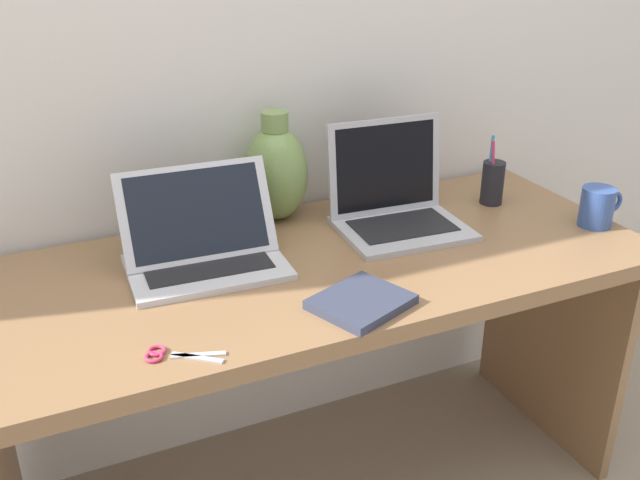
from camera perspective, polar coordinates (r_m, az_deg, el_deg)
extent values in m
cube|color=silver|center=(1.86, -4.94, 16.71)|extent=(4.40, 0.04, 2.40)
cube|color=olive|center=(1.69, 0.00, -2.15)|extent=(1.57, 0.66, 0.04)
cube|color=olive|center=(2.24, 17.73, -6.60)|extent=(0.03, 0.56, 0.68)
cube|color=silver|center=(1.65, -8.88, -2.13)|extent=(0.36, 0.26, 0.01)
cube|color=black|center=(1.64, -8.90, -1.85)|extent=(0.28, 0.16, 0.00)
cube|color=silver|center=(1.66, -9.65, 2.10)|extent=(0.35, 0.13, 0.20)
cube|color=black|center=(1.66, -9.65, 2.10)|extent=(0.31, 0.12, 0.18)
cube|color=#B2B2B7|center=(1.83, 6.49, 0.88)|extent=(0.33, 0.27, 0.01)
cube|color=black|center=(1.82, 6.50, 1.13)|extent=(0.26, 0.17, 0.00)
cube|color=#B2B2B7|center=(1.87, 5.15, 5.80)|extent=(0.31, 0.06, 0.25)
cube|color=black|center=(1.87, 5.15, 5.80)|extent=(0.27, 0.05, 0.22)
ellipsoid|color=#75934C|center=(1.86, -3.47, 5.24)|extent=(0.16, 0.16, 0.25)
cylinder|color=#75934C|center=(1.82, -3.58, 9.30)|extent=(0.07, 0.07, 0.05)
cube|color=#33384C|center=(1.49, 3.25, -4.88)|extent=(0.23, 0.21, 0.02)
cylinder|color=#335199|center=(1.96, 20.94, 2.44)|extent=(0.08, 0.08, 0.10)
torus|color=#335199|center=(2.00, 22.08, 2.81)|extent=(0.06, 0.01, 0.06)
cylinder|color=black|center=(2.03, 13.42, 4.40)|extent=(0.06, 0.06, 0.12)
cylinder|color=#D83359|center=(2.00, 13.46, 5.58)|extent=(0.02, 0.02, 0.14)
cylinder|color=#D83359|center=(2.02, 13.21, 5.64)|extent=(0.02, 0.02, 0.14)
cylinder|color=#338CBF|center=(2.01, 13.23, 5.88)|extent=(0.02, 0.01, 0.16)
cube|color=#B7B7BC|center=(1.35, -9.54, -8.91)|extent=(0.10, 0.04, 0.00)
cube|color=#B7B7BC|center=(1.35, -9.62, -9.12)|extent=(0.09, 0.07, 0.00)
torus|color=#D83359|center=(1.36, -12.94, -8.95)|extent=(0.04, 0.03, 0.01)
torus|color=#D83359|center=(1.38, -12.72, -8.49)|extent=(0.04, 0.03, 0.01)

